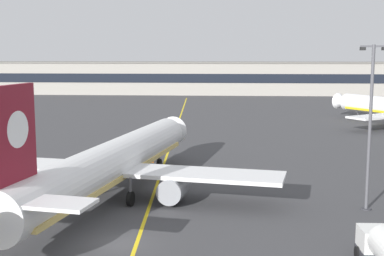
{
  "coord_description": "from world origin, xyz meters",
  "views": [
    {
      "loc": [
        7.4,
        -36.25,
        13.73
      ],
      "look_at": [
        4.33,
        14.61,
        6.35
      ],
      "focal_mm": 49.66,
      "sensor_mm": 36.0,
      "label": 1
    }
  ],
  "objects": [
    {
      "name": "safety_cone_by_nose_gear",
      "position": [
        -1.48,
        28.24,
        0.26
      ],
      "size": [
        0.44,
        0.44,
        0.55
      ],
      "color": "orange",
      "rests_on": "ground"
    },
    {
      "name": "airliner_foreground",
      "position": [
        -3.08,
        11.75,
        3.37
      ],
      "size": [
        32.33,
        41.27,
        11.65
      ],
      "color": "white",
      "rests_on": "ground"
    },
    {
      "name": "taxiway_centreline",
      "position": [
        0.0,
        30.0,
        0.0
      ],
      "size": [
        7.54,
        179.87,
        0.01
      ],
      "primitive_type": "cube",
      "rotation": [
        0.0,
        0.0,
        0.04
      ],
      "color": "yellow",
      "rests_on": "ground"
    },
    {
      "name": "apron_lamp_post",
      "position": [
        19.92,
        9.56,
        7.46
      ],
      "size": [
        2.24,
        0.9,
        14.3
      ],
      "color": "#515156",
      "rests_on": "ground"
    },
    {
      "name": "terminal_building",
      "position": [
        -5.91,
        135.09,
        5.2
      ],
      "size": [
        168.62,
        12.4,
        10.39
      ],
      "color": "#9E998E",
      "rests_on": "ground"
    },
    {
      "name": "ground_plane",
      "position": [
        0.0,
        0.0,
        0.0
      ],
      "size": [
        400.0,
        400.0,
        0.0
      ],
      "primitive_type": "plane",
      "color": "#3D3D3F"
    }
  ]
}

